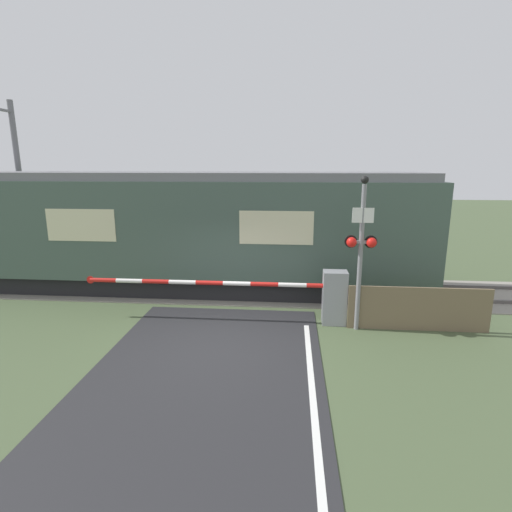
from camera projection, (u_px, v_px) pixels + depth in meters
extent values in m
plane|color=#475638|center=(220.00, 340.00, 9.28)|extent=(80.00, 80.00, 0.00)
cube|color=gray|center=(240.00, 289.00, 13.03)|extent=(36.00, 3.20, 0.03)
cube|color=#595451|center=(237.00, 294.00, 12.32)|extent=(36.00, 0.08, 0.10)
cube|color=#595451|center=(243.00, 281.00, 13.71)|extent=(36.00, 0.08, 0.10)
cube|color=black|center=(109.00, 277.00, 13.35)|extent=(18.90, 2.41, 0.60)
cube|color=#42564C|center=(104.00, 225.00, 12.95)|extent=(20.54, 2.84, 2.92)
cube|color=slate|center=(100.00, 176.00, 12.60)|extent=(20.13, 2.61, 0.24)
cube|color=beige|center=(276.00, 228.00, 11.03)|extent=(2.05, 0.02, 0.94)
cube|color=beige|center=(81.00, 225.00, 11.52)|extent=(2.05, 0.02, 0.94)
cube|color=gray|center=(334.00, 298.00, 10.12)|extent=(0.60, 0.44, 1.38)
cylinder|color=gray|center=(335.00, 286.00, 10.05)|extent=(0.16, 0.16, 0.18)
cylinder|color=red|center=(321.00, 286.00, 10.08)|extent=(0.71, 0.11, 0.11)
cylinder|color=white|center=(292.00, 285.00, 10.14)|extent=(0.71, 0.11, 0.11)
cylinder|color=red|center=(264.00, 284.00, 10.21)|extent=(0.71, 0.11, 0.11)
cylinder|color=white|center=(237.00, 284.00, 10.27)|extent=(0.71, 0.11, 0.11)
cylinder|color=red|center=(209.00, 283.00, 10.33)|extent=(0.71, 0.11, 0.11)
cylinder|color=white|center=(182.00, 282.00, 10.39)|extent=(0.71, 0.11, 0.11)
cylinder|color=red|center=(156.00, 281.00, 10.45)|extent=(0.71, 0.11, 0.11)
cylinder|color=white|center=(129.00, 281.00, 10.51)|extent=(0.71, 0.11, 0.11)
cylinder|color=red|center=(103.00, 280.00, 10.57)|extent=(0.71, 0.11, 0.11)
cylinder|color=red|center=(90.00, 280.00, 10.60)|extent=(0.20, 0.02, 0.20)
cylinder|color=gray|center=(360.00, 260.00, 9.52)|extent=(0.11, 0.11, 3.55)
cube|color=gray|center=(361.00, 242.00, 9.42)|extent=(0.58, 0.07, 0.07)
sphere|color=red|center=(352.00, 242.00, 9.40)|extent=(0.24, 0.24, 0.24)
sphere|color=red|center=(372.00, 243.00, 9.36)|extent=(0.24, 0.24, 0.24)
cylinder|color=black|center=(351.00, 241.00, 9.50)|extent=(0.30, 0.06, 0.30)
cylinder|color=black|center=(371.00, 242.00, 9.46)|extent=(0.30, 0.06, 0.30)
cube|color=white|center=(363.00, 215.00, 9.24)|extent=(0.49, 0.02, 0.35)
sphere|color=black|center=(365.00, 180.00, 9.10)|extent=(0.18, 0.18, 0.18)
cylinder|color=slate|center=(21.00, 189.00, 14.83)|extent=(0.20, 0.20, 6.23)
cube|color=#726047|center=(419.00, 309.00, 9.72)|extent=(3.40, 0.06, 1.10)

